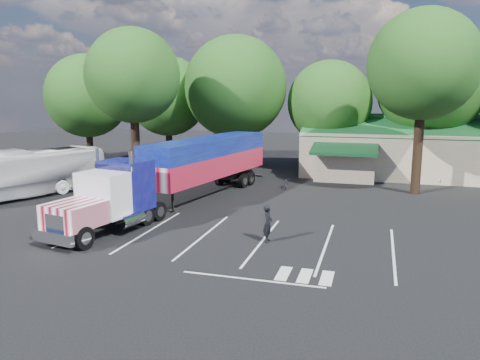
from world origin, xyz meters
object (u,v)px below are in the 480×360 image
(tour_bus, at_px, (21,174))
(silver_sedan, at_px, (417,173))
(semi_truck, at_px, (187,167))
(woman, at_px, (268,224))
(bicycle, at_px, (286,183))

(tour_bus, height_order, silver_sedan, tour_bus)
(semi_truck, relative_size, tour_bus, 1.71)
(woman, distance_m, bicycle, 13.73)
(tour_bus, relative_size, silver_sedan, 2.80)
(tour_bus, bearing_deg, semi_truck, 31.94)
(bicycle, xyz_separation_m, tour_bus, (-17.80, -8.57, 1.30))
(semi_truck, height_order, bicycle, semi_truck)
(woman, xyz_separation_m, tour_bus, (-19.48, 5.05, 0.77))
(semi_truck, height_order, silver_sedan, semi_truck)
(tour_bus, distance_m, silver_sedan, 31.76)
(silver_sedan, bearing_deg, bicycle, 143.71)
(woman, height_order, silver_sedan, woman)
(bicycle, height_order, tour_bus, tour_bus)
(silver_sedan, bearing_deg, woman, 178.61)
(bicycle, bearing_deg, silver_sedan, 20.75)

